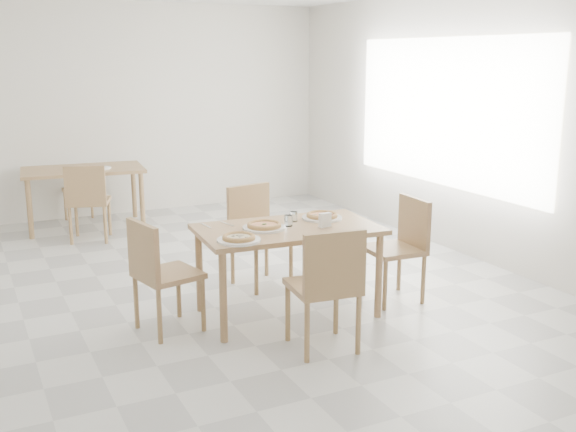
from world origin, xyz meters
name	(u,v)px	position (x,y,z in m)	size (l,w,h in m)	color
room	(445,112)	(2.98, 0.30, 1.50)	(7.28, 7.00, 7.00)	silver
main_table	(288,237)	(0.50, -0.84, 0.66)	(1.52, 0.93, 0.75)	tan
chair_south	(328,281)	(0.43, -1.63, 0.54)	(0.51, 0.51, 0.93)	#A57952
chair_north	(256,228)	(0.59, 0.01, 0.54)	(0.54, 0.54, 0.93)	#A57952
chair_west	(158,268)	(-0.56, -0.74, 0.52)	(0.53, 0.53, 0.90)	#A57952
chair_east	(402,241)	(1.56, -0.95, 0.53)	(0.47, 0.47, 0.91)	#A57952
plate_margherita	(264,228)	(0.30, -0.81, 0.76)	(0.35, 0.35, 0.02)	white
plate_mushroom	(239,240)	(-0.02, -1.06, 0.76)	(0.33, 0.33, 0.02)	white
plate_pepperoni	(322,218)	(0.89, -0.72, 0.76)	(0.34, 0.34, 0.02)	white
pizza_margherita	(264,225)	(0.30, -0.81, 0.78)	(0.35, 0.35, 0.03)	tan
pizza_mushroom	(239,237)	(-0.02, -1.06, 0.78)	(0.26, 0.26, 0.03)	tan
pizza_pepperoni	(322,215)	(0.89, -0.72, 0.78)	(0.34, 0.34, 0.03)	tan
tumbler_a	(288,221)	(0.52, -0.81, 0.79)	(0.07, 0.07, 0.09)	white
tumbler_b	(294,216)	(0.63, -0.69, 0.79)	(0.06, 0.06, 0.08)	white
napkin_holder	(325,221)	(0.75, -1.01, 0.81)	(0.12, 0.07, 0.13)	silver
fork_a	(206,226)	(-0.09, -0.52, 0.75)	(0.02, 0.19, 0.01)	silver
fork_b	(227,224)	(0.09, -0.54, 0.75)	(0.02, 0.20, 0.01)	silver
second_table	(83,175)	(-0.48, 2.90, 0.66)	(1.51, 0.96, 0.75)	#A57952
chair_back_s	(88,197)	(-0.56, 2.19, 0.53)	(0.57, 0.57, 0.91)	#A57952
chair_back_n	(76,182)	(-0.46, 3.63, 0.46)	(0.42, 0.42, 0.79)	#A57952
plate_empty	(99,168)	(-0.30, 2.77, 0.76)	(0.28, 0.28, 0.02)	white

